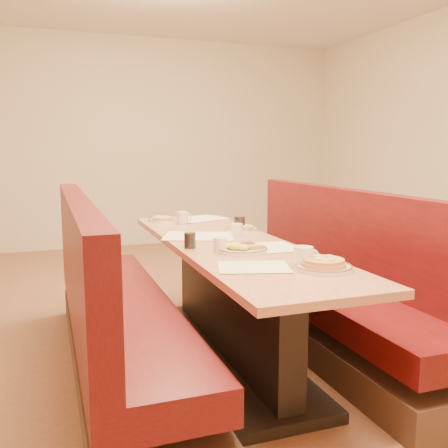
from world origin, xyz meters
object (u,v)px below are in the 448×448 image
object	(u,v)px
booth_right	(330,292)
soda_tumbler_mid	(239,224)
booth_left	(111,316)
coffee_mug_d	(183,218)
coffee_mug_a	(304,257)
coffee_mug_b	(221,245)
eggs_plate	(242,249)
diner_table	(229,301)
pancake_plate	(323,265)
coffee_mug_c	(237,230)
soda_tumbler_near	(190,240)

from	to	relation	value
booth_right	soda_tumbler_mid	size ratio (longest dim) A/B	23.81
booth_left	coffee_mug_d	world-z (taller)	booth_left
booth_right	coffee_mug_a	distance (m)	1.06
booth_left	booth_right	world-z (taller)	same
coffee_mug_b	eggs_plate	bearing A→B (deg)	-29.11
diner_table	booth_right	world-z (taller)	booth_right
booth_left	eggs_plate	xyz separation A→B (m)	(0.70, -0.30, 0.41)
booth_left	eggs_plate	size ratio (longest dim) A/B	8.51
pancake_plate	coffee_mug_d	world-z (taller)	coffee_mug_d
diner_table	pancake_plate	xyz separation A→B (m)	(0.18, -0.82, 0.40)
booth_right	coffee_mug_a	xyz separation A→B (m)	(-0.62, -0.74, 0.44)
pancake_plate	eggs_plate	xyz separation A→B (m)	(-0.21, 0.52, -0.00)
coffee_mug_c	coffee_mug_a	bearing A→B (deg)	-79.55
booth_left	eggs_plate	distance (m)	0.86
soda_tumbler_near	soda_tumbler_mid	xyz separation A→B (m)	(0.49, 0.47, 0.01)
booth_left	soda_tumbler_mid	xyz separation A→B (m)	(0.94, 0.36, 0.44)
eggs_plate	coffee_mug_a	xyz separation A→B (m)	(0.15, -0.45, 0.04)
eggs_plate	coffee_mug_d	xyz separation A→B (m)	(-0.04, 1.12, 0.03)
eggs_plate	soda_tumbler_mid	distance (m)	0.70
coffee_mug_d	soda_tumbler_near	size ratio (longest dim) A/B	1.36
coffee_mug_a	coffee_mug_c	world-z (taller)	coffee_mug_a
coffee_mug_b	coffee_mug_c	size ratio (longest dim) A/B	0.97
coffee_mug_b	booth_left	bearing A→B (deg)	134.10
diner_table	coffee_mug_a	distance (m)	0.87
pancake_plate	soda_tumbler_near	world-z (taller)	soda_tumbler_near
eggs_plate	coffee_mug_d	size ratio (longest dim) A/B	2.33
soda_tumbler_mid	pancake_plate	bearing A→B (deg)	-91.59
coffee_mug_b	coffee_mug_d	xyz separation A→B (m)	(0.08, 1.11, 0.01)
eggs_plate	coffee_mug_b	bearing A→B (deg)	171.07
pancake_plate	soda_tumbler_near	size ratio (longest dim) A/B	3.05
diner_table	coffee_mug_d	world-z (taller)	coffee_mug_d
eggs_plate	soda_tumbler_mid	world-z (taller)	soda_tumbler_mid
eggs_plate	soda_tumbler_near	size ratio (longest dim) A/B	3.18
diner_table	coffee_mug_c	distance (m)	0.48
pancake_plate	coffee_mug_c	size ratio (longest dim) A/B	2.57
booth_right	eggs_plate	xyz separation A→B (m)	(-0.77, -0.30, 0.41)
booth_left	booth_right	size ratio (longest dim) A/B	1.00
coffee_mug_a	soda_tumbler_mid	world-z (taller)	soda_tumbler_mid
coffee_mug_a	coffee_mug_d	world-z (taller)	coffee_mug_a
pancake_plate	coffee_mug_c	bearing A→B (deg)	92.86
booth_right	coffee_mug_b	size ratio (longest dim) A/B	23.50
diner_table	eggs_plate	size ratio (longest dim) A/B	8.51
eggs_plate	coffee_mug_c	xyz separation A→B (m)	(0.16, 0.48, 0.03)
coffee_mug_a	coffee_mug_c	bearing A→B (deg)	87.37
diner_table	booth_right	bearing A→B (deg)	0.00
coffee_mug_c	diner_table	bearing A→B (deg)	-113.06
coffee_mug_d	booth_right	bearing A→B (deg)	-56.42
soda_tumbler_near	soda_tumbler_mid	bearing A→B (deg)	43.52
diner_table	eggs_plate	world-z (taller)	eggs_plate
pancake_plate	eggs_plate	size ratio (longest dim) A/B	0.96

